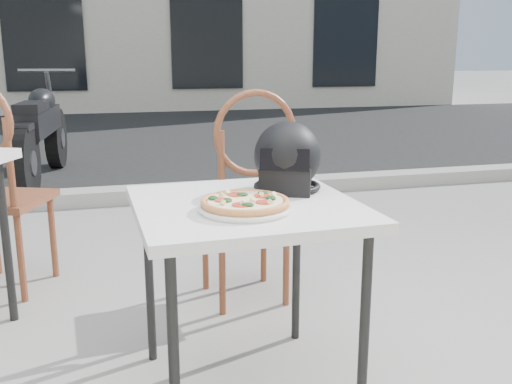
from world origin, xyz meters
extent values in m
plane|color=gray|center=(0.00, 0.00, 0.00)|extent=(80.00, 80.00, 0.00)
cube|color=black|center=(0.00, 7.00, 0.00)|extent=(30.00, 8.00, 0.00)
cube|color=gray|center=(0.00, 3.00, 0.06)|extent=(30.00, 0.25, 0.12)
cube|color=black|center=(-1.70, 10.98, 1.60)|extent=(1.60, 0.08, 2.20)
cube|color=black|center=(1.70, 10.98, 1.60)|extent=(1.60, 0.08, 2.20)
cube|color=black|center=(5.00, 10.98, 1.60)|extent=(1.60, 0.08, 2.20)
cube|color=silver|center=(-0.14, 0.01, 0.70)|extent=(0.79, 0.79, 0.04)
cylinder|color=black|center=(-0.45, -0.32, 0.34)|extent=(0.04, 0.04, 0.68)
cylinder|color=black|center=(0.18, -0.30, 0.34)|extent=(0.04, 0.04, 0.68)
cylinder|color=black|center=(-0.47, 0.31, 0.34)|extent=(0.04, 0.04, 0.68)
cylinder|color=black|center=(0.16, 0.33, 0.34)|extent=(0.04, 0.04, 0.68)
cylinder|color=silver|center=(-0.17, -0.11, 0.73)|extent=(0.35, 0.35, 0.01)
torus|color=silver|center=(-0.17, -0.11, 0.73)|extent=(0.36, 0.36, 0.02)
cylinder|color=#D3874D|center=(-0.17, -0.11, 0.75)|extent=(0.35, 0.35, 0.01)
torus|color=#D3874D|center=(-0.17, -0.11, 0.75)|extent=(0.36, 0.36, 0.02)
cylinder|color=#AD1A13|center=(-0.17, -0.11, 0.76)|extent=(0.31, 0.31, 0.00)
cylinder|color=#F4E8BB|center=(-0.17, -0.11, 0.76)|extent=(0.31, 0.31, 0.00)
cylinder|color=red|center=(-0.11, -0.08, 0.76)|extent=(0.07, 0.07, 0.00)
cylinder|color=red|center=(-0.19, -0.04, 0.76)|extent=(0.07, 0.07, 0.00)
cylinder|color=red|center=(-0.25, -0.10, 0.76)|extent=(0.07, 0.07, 0.00)
cylinder|color=red|center=(-0.20, -0.17, 0.76)|extent=(0.07, 0.07, 0.00)
cylinder|color=red|center=(-0.12, -0.16, 0.76)|extent=(0.07, 0.07, 0.00)
ellipsoid|color=#143816|center=(-0.17, -0.05, 0.76)|extent=(0.05, 0.04, 0.01)
ellipsoid|color=#143816|center=(-0.24, -0.11, 0.76)|extent=(0.05, 0.05, 0.01)
ellipsoid|color=#143816|center=(-0.09, -0.12, 0.76)|extent=(0.04, 0.05, 0.01)
ellipsoid|color=#143816|center=(-0.19, -0.18, 0.76)|extent=(0.05, 0.05, 0.01)
ellipsoid|color=#143816|center=(-0.10, -0.04, 0.76)|extent=(0.05, 0.05, 0.01)
ellipsoid|color=#143816|center=(-0.27, -0.07, 0.76)|extent=(0.04, 0.05, 0.01)
cylinder|color=beige|center=(-0.16, -0.13, 0.77)|extent=(0.02, 0.03, 0.02)
cylinder|color=beige|center=(-0.24, -0.05, 0.77)|extent=(0.02, 0.02, 0.02)
cylinder|color=beige|center=(-0.11, -0.08, 0.77)|extent=(0.03, 0.03, 0.02)
cylinder|color=beige|center=(-0.21, -0.02, 0.77)|extent=(0.02, 0.03, 0.02)
cylinder|color=beige|center=(-0.11, -0.18, 0.77)|extent=(0.02, 0.02, 0.02)
cylinder|color=beige|center=(-0.26, -0.15, 0.77)|extent=(0.03, 0.03, 0.02)
cylinder|color=beige|center=(-0.07, -0.09, 0.77)|extent=(0.02, 0.03, 0.02)
cylinder|color=beige|center=(-0.20, -0.17, 0.77)|extent=(0.02, 0.02, 0.02)
ellipsoid|color=black|center=(0.05, 0.15, 0.85)|extent=(0.33, 0.34, 0.26)
cube|color=black|center=(0.02, 0.08, 0.77)|extent=(0.21, 0.16, 0.10)
torus|color=black|center=(0.05, 0.15, 0.74)|extent=(0.33, 0.33, 0.02)
cube|color=black|center=(0.01, 0.05, 0.86)|extent=(0.18, 0.10, 0.08)
cube|color=brown|center=(0.05, 0.82, 0.46)|extent=(0.44, 0.44, 0.04)
cylinder|color=brown|center=(0.20, 1.00, 0.23)|extent=(0.04, 0.04, 0.45)
cylinder|color=brown|center=(-0.13, 0.98, 0.23)|extent=(0.04, 0.04, 0.45)
cylinder|color=brown|center=(0.22, 0.67, 0.23)|extent=(0.04, 0.04, 0.45)
cylinder|color=brown|center=(-0.10, 0.65, 0.23)|extent=(0.04, 0.04, 0.45)
cylinder|color=brown|center=(0.23, 0.66, 0.68)|extent=(0.04, 0.04, 0.43)
cylinder|color=brown|center=(-0.10, 0.64, 0.68)|extent=(0.04, 0.04, 0.43)
torus|color=brown|center=(0.06, 0.65, 0.87)|extent=(0.40, 0.06, 0.40)
cylinder|color=black|center=(-1.07, 0.84, 0.38)|extent=(0.05, 0.05, 0.77)
cube|color=brown|center=(-1.14, 1.27, 0.48)|extent=(0.56, 0.56, 0.04)
cylinder|color=brown|center=(-0.92, 1.37, 0.24)|extent=(0.04, 0.04, 0.47)
cylinder|color=brown|center=(-1.05, 1.05, 0.24)|extent=(0.04, 0.04, 0.47)
cylinder|color=brown|center=(-1.05, 1.04, 0.71)|extent=(0.04, 0.04, 0.45)
cylinder|color=black|center=(-1.13, 4.77, 0.33)|extent=(0.19, 0.66, 0.65)
cylinder|color=slate|center=(-1.13, 4.77, 0.33)|extent=(0.17, 0.23, 0.22)
cylinder|color=black|center=(-1.28, 3.25, 0.33)|extent=(0.19, 0.66, 0.65)
cylinder|color=slate|center=(-1.28, 3.25, 0.33)|extent=(0.17, 0.23, 0.22)
cube|color=black|center=(-1.20, 4.01, 0.60)|extent=(0.31, 1.16, 0.24)
ellipsoid|color=black|center=(-1.19, 4.18, 0.79)|extent=(0.29, 0.48, 0.24)
cube|color=black|center=(-1.23, 3.69, 0.76)|extent=(0.27, 0.56, 0.09)
cylinder|color=slate|center=(-1.14, 4.69, 0.68)|extent=(0.08, 0.35, 0.78)
cylinder|color=slate|center=(-1.15, 4.56, 1.07)|extent=(0.57, 0.09, 0.03)
cube|color=black|center=(-1.27, 3.28, 0.63)|extent=(0.18, 0.25, 0.05)
camera|label=1|loc=(-0.60, -1.86, 1.22)|focal=40.00mm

